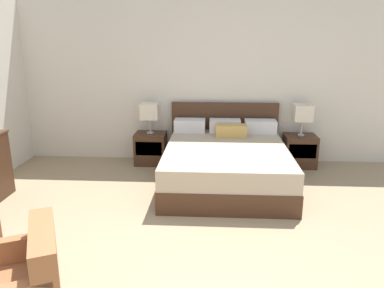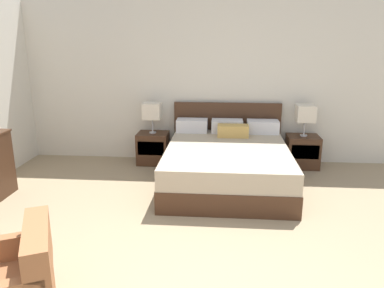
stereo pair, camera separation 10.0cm
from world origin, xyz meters
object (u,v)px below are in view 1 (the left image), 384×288
object	(u,v)px
nightstand_left	(151,148)
table_lamp_left	(150,111)
bed	(226,162)
table_lamp_right	(303,113)
nightstand_right	(300,151)

from	to	relation	value
nightstand_left	table_lamp_left	xyz separation A→B (m)	(-0.00, 0.00, 0.61)
bed	table_lamp_right	bearing A→B (deg)	33.13
nightstand_right	bed	bearing A→B (deg)	-146.92
bed	nightstand_right	size ratio (longest dim) A/B	4.22
bed	table_lamp_left	size ratio (longest dim) A/B	4.38
bed	table_lamp_right	world-z (taller)	table_lamp_right
table_lamp_left	table_lamp_right	world-z (taller)	same
nightstand_right	nightstand_left	bearing A→B (deg)	180.00
bed	table_lamp_left	xyz separation A→B (m)	(-1.19, 0.78, 0.56)
bed	nightstand_left	distance (m)	1.42
bed	table_lamp_left	distance (m)	1.53
nightstand_right	table_lamp_left	distance (m)	2.46
nightstand_left	table_lamp_left	world-z (taller)	table_lamp_left
nightstand_right	table_lamp_left	bearing A→B (deg)	179.96
nightstand_left	nightstand_right	distance (m)	2.38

